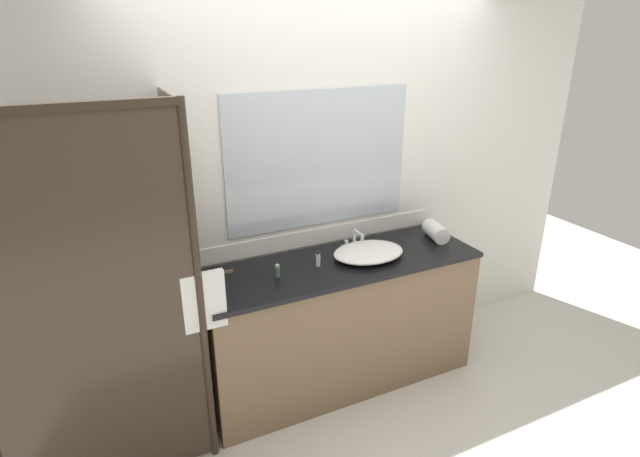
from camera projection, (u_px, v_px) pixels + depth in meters
ground_plane at (339, 379)px, 3.52m from camera, size 8.00×8.00×0.00m
wall_back_with_mirror at (318, 186)px, 3.33m from camera, size 4.40×0.06×2.60m
vanity_cabinet at (340, 322)px, 3.37m from camera, size 1.80×0.58×0.90m
shower_enclosure at (129, 302)px, 2.47m from camera, size 1.20×0.59×2.00m
sink_basin at (368, 252)px, 3.24m from camera, size 0.47×0.35×0.07m
faucet at (355, 241)px, 3.39m from camera, size 0.17×0.14×0.13m
amenity_bottle_shampoo at (318, 259)px, 3.11m from camera, size 0.03×0.03×0.10m
amenity_bottle_body_wash at (277, 271)px, 2.98m from camera, size 0.03×0.03×0.08m
rolled_towel_near_edge at (436, 231)px, 3.51m from camera, size 0.16×0.24×0.11m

